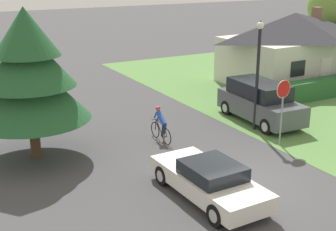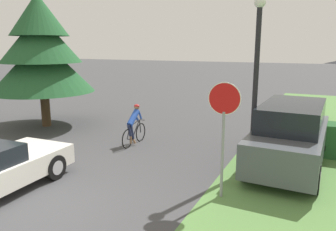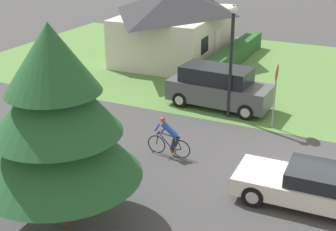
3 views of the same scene
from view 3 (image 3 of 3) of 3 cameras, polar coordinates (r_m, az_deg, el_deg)
The scene contains 10 objects.
ground_plane at distance 16.90m, azimuth 17.51°, elevation -7.36°, with size 140.00×140.00×0.00m, color #424244.
grass_verge_right at distance 27.73m, azimuth 13.12°, elevation 4.90°, with size 16.00×36.00×0.01m, color #568442.
cottage_house at distance 30.13m, azimuth 0.98°, elevation 11.36°, with size 9.44×6.29×4.61m.
hedge_row at distance 28.29m, azimuth 7.38°, elevation 6.81°, with size 11.42×0.90×1.11m, color #285B2D.
sedan_left_lane at distance 15.14m, azimuth 17.13°, elevation -8.27°, with size 1.98×4.65×1.27m.
cyclist at distance 17.37m, azimuth 0.13°, elevation -2.71°, with size 0.44×1.74×1.51m.
parked_suv_right at distance 21.99m, azimuth 6.18°, elevation 3.42°, with size 2.14×4.88×1.95m.
stop_sign at distance 19.74m, azimuth 13.01°, elevation 3.92°, with size 0.77×0.08×2.83m.
street_lamp at distance 20.27m, azimuth 7.74°, elevation 7.71°, with size 0.32×0.32×5.01m.
conifer_tall_near at distance 12.66m, azimuth -13.47°, elevation 0.10°, with size 4.51×4.51×5.88m.
Camera 3 is at (-14.75, -1.46, 8.12)m, focal length 50.00 mm.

